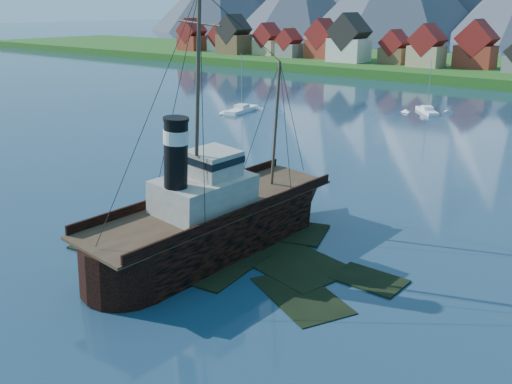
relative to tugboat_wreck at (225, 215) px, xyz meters
The scene contains 6 objects.
ground 4.17m from the tugboat_wreck, 96.36° to the right, with size 1400.00×1400.00×0.00m, color #1B354C.
shoal 3.86m from the tugboat_wreck, 20.04° to the right, with size 31.71×21.24×1.14m.
town 153.29m from the tugboat_wreck, 102.60° to the left, with size 250.96×16.69×17.30m.
tugboat_wreck is the anchor object (origin of this frame).
sailboat_a 74.45m from the tugboat_wreck, 129.29° to the left, with size 4.83×11.17×13.24m.
sailboat_c 83.83m from the tugboat_wreck, 100.00° to the left, with size 7.90×8.55×12.02m.
Camera 1 is at (35.55, -35.71, 22.74)m, focal length 40.00 mm.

